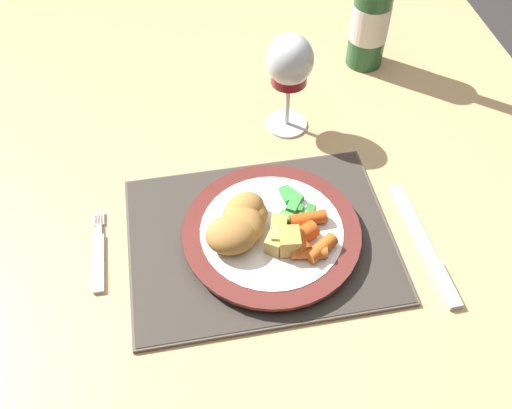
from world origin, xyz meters
The scene contains 12 objects.
ground_plane centered at (0.00, 0.00, 0.00)m, with size 6.00×6.00×0.00m, color #383333.
dining_table centered at (0.00, 0.00, 0.65)m, with size 1.11×1.02×0.74m.
placemat centered at (0.03, -0.23, 0.74)m, with size 0.35×0.27×0.01m.
dinner_plate centered at (0.05, -0.24, 0.76)m, with size 0.24×0.24×0.02m.
breaded_croquettes centered at (0.01, -0.23, 0.79)m, with size 0.09×0.10×0.04m.
green_beans_pile centered at (0.08, -0.22, 0.77)m, with size 0.05×0.07×0.02m.
glazed_carrots centered at (0.08, -0.27, 0.78)m, with size 0.07×0.08×0.02m.
fork centered at (-0.18, -0.22, 0.74)m, with size 0.02×0.13×0.01m.
table_knife centered at (0.25, -0.30, 0.74)m, with size 0.02×0.20×0.01m.
wine_glass centered at (0.12, -0.02, 0.86)m, with size 0.07×0.07×0.16m.
bottle centered at (0.29, 0.12, 0.85)m, with size 0.07×0.07×0.29m.
roast_potatoes centered at (0.06, -0.26, 0.78)m, with size 0.05×0.06×0.03m.
Camera 1 is at (-0.06, -0.68, 1.36)m, focal length 40.00 mm.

